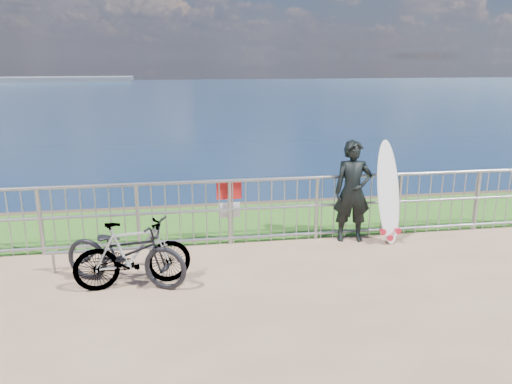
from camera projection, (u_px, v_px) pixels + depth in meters
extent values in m
plane|color=#29601A|center=(250.00, 221.00, 9.59)|extent=(120.00, 120.00, 0.00)
cube|color=brown|center=(242.00, 309.00, 11.40)|extent=(120.00, 0.30, 5.00)
plane|color=#192E4D|center=(182.00, 100.00, 94.05)|extent=(260.00, 260.00, 0.00)
cube|color=#565E68|center=(21.00, 80.00, 160.45)|extent=(70.00, 12.00, 1.50)
cylinder|color=#92959A|center=(259.00, 180.00, 8.26)|extent=(10.00, 0.06, 0.06)
cylinder|color=#92959A|center=(259.00, 208.00, 8.39)|extent=(10.00, 0.05, 0.05)
cylinder|color=#92959A|center=(259.00, 236.00, 8.52)|extent=(10.00, 0.05, 0.05)
cylinder|color=#92959A|center=(41.00, 222.00, 7.87)|extent=(0.06, 0.06, 1.10)
cylinder|color=#92959A|center=(138.00, 217.00, 8.10)|extent=(0.06, 0.06, 1.10)
cylinder|color=#92959A|center=(230.00, 213.00, 8.33)|extent=(0.06, 0.06, 1.10)
cylinder|color=#92959A|center=(317.00, 208.00, 8.56)|extent=(0.06, 0.06, 1.10)
cylinder|color=#92959A|center=(399.00, 204.00, 8.79)|extent=(0.06, 0.06, 1.10)
cylinder|color=#92959A|center=(477.00, 201.00, 9.02)|extent=(0.06, 0.06, 1.10)
cube|color=red|center=(229.00, 190.00, 8.29)|extent=(0.42, 0.02, 0.30)
cube|color=white|center=(229.00, 190.00, 8.28)|extent=(0.38, 0.01, 0.08)
cube|color=white|center=(229.00, 210.00, 8.38)|extent=(0.36, 0.02, 0.26)
imported|color=black|center=(353.00, 191.00, 8.42)|extent=(0.69, 0.50, 1.74)
ellipsoid|color=white|center=(388.00, 192.00, 8.35)|extent=(0.56, 0.52, 1.75)
cone|color=red|center=(381.00, 230.00, 8.38)|extent=(0.10, 0.19, 0.10)
cone|color=red|center=(396.00, 229.00, 8.42)|extent=(0.10, 0.19, 0.10)
cone|color=red|center=(388.00, 236.00, 8.43)|extent=(0.10, 0.19, 0.10)
imported|color=black|center=(125.00, 252.00, 6.85)|extent=(1.91, 1.31, 0.95)
imported|color=black|center=(133.00, 254.00, 6.78)|extent=(1.63, 0.68, 0.95)
cylinder|color=#92959A|center=(102.00, 250.00, 7.36)|extent=(1.60, 0.05, 0.05)
cylinder|color=#92959A|center=(54.00, 263.00, 7.29)|extent=(0.04, 0.04, 0.31)
cylinder|color=#92959A|center=(151.00, 257.00, 7.51)|extent=(0.04, 0.04, 0.31)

